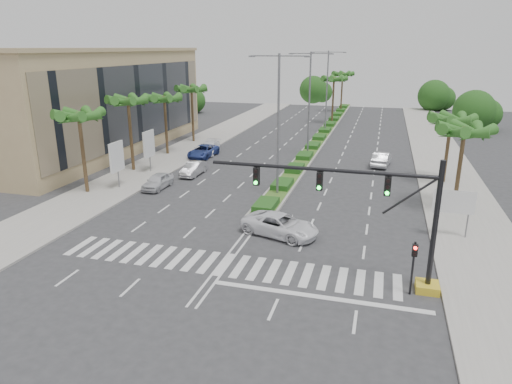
% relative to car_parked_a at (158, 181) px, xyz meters
% --- Properties ---
extents(ground, '(160.00, 160.00, 0.00)m').
position_rel_car_parked_a_xyz_m(ground, '(11.08, -13.00, -0.69)').
color(ground, '#333335').
rests_on(ground, ground).
extents(footpath_right, '(6.00, 120.00, 0.15)m').
position_rel_car_parked_a_xyz_m(footpath_right, '(26.28, 7.00, -0.61)').
color(footpath_right, gray).
rests_on(footpath_right, ground).
extents(footpath_left, '(6.00, 120.00, 0.15)m').
position_rel_car_parked_a_xyz_m(footpath_left, '(-4.12, 7.00, -0.61)').
color(footpath_left, gray).
rests_on(footpath_left, ground).
extents(median, '(2.20, 75.00, 0.20)m').
position_rel_car_parked_a_xyz_m(median, '(11.08, 32.00, -0.59)').
color(median, gray).
rests_on(median, ground).
extents(median_grass, '(1.80, 75.00, 0.04)m').
position_rel_car_parked_a_xyz_m(median_grass, '(11.08, 32.00, -0.47)').
color(median_grass, '#33581E').
rests_on(median_grass, median).
extents(building, '(12.00, 36.00, 12.00)m').
position_rel_car_parked_a_xyz_m(building, '(-14.92, 13.00, 5.31)').
color(building, tan).
rests_on(building, ground).
extents(signal_gantry, '(12.60, 1.20, 7.20)m').
position_rel_car_parked_a_xyz_m(signal_gantry, '(20.35, -13.00, 2.77)').
color(signal_gantry, gold).
rests_on(signal_gantry, ground).
extents(pedestrian_signal, '(0.28, 0.36, 3.00)m').
position_rel_car_parked_a_xyz_m(pedestrian_signal, '(21.68, -13.68, 1.35)').
color(pedestrian_signal, black).
rests_on(pedestrian_signal, ground).
extents(direction_sign, '(2.70, 0.11, 3.40)m').
position_rel_car_parked_a_xyz_m(direction_sign, '(24.58, -5.01, 1.76)').
color(direction_sign, slate).
rests_on(direction_sign, ground).
extents(billboard_near, '(0.18, 2.10, 4.35)m').
position_rel_car_parked_a_xyz_m(billboard_near, '(-3.42, -1.00, 2.27)').
color(billboard_near, slate).
rests_on(billboard_near, ground).
extents(billboard_far, '(0.18, 2.10, 4.35)m').
position_rel_car_parked_a_xyz_m(billboard_far, '(-3.42, 5.00, 2.27)').
color(billboard_far, slate).
rests_on(billboard_far, ground).
extents(palm_left_near, '(4.57, 4.68, 7.55)m').
position_rel_car_parked_a_xyz_m(palm_left_near, '(-5.42, -3.00, 6.00)').
color(palm_left_near, brown).
rests_on(palm_left_near, ground).
extents(palm_left_mid, '(4.57, 4.68, 7.95)m').
position_rel_car_parked_a_xyz_m(palm_left_mid, '(-5.42, 5.00, 6.39)').
color(palm_left_mid, brown).
rests_on(palm_left_mid, ground).
extents(palm_left_far, '(4.57, 4.68, 7.35)m').
position_rel_car_parked_a_xyz_m(palm_left_far, '(-5.42, 13.00, 5.81)').
color(palm_left_far, brown).
rests_on(palm_left_far, ground).
extents(palm_left_end, '(4.57, 4.68, 7.75)m').
position_rel_car_parked_a_xyz_m(palm_left_end, '(-5.42, 21.00, 6.19)').
color(palm_left_end, brown).
rests_on(palm_left_end, ground).
extents(palm_right_near, '(4.57, 4.68, 7.05)m').
position_rel_car_parked_a_xyz_m(palm_right_near, '(25.58, 1.00, 5.52)').
color(palm_right_near, brown).
rests_on(palm_right_near, ground).
extents(palm_right_far, '(4.57, 4.68, 6.75)m').
position_rel_car_parked_a_xyz_m(palm_right_far, '(25.58, 9.00, 5.22)').
color(palm_right_far, brown).
rests_on(palm_right_far, ground).
extents(palm_median_a, '(4.57, 4.68, 8.05)m').
position_rel_car_parked_a_xyz_m(palm_median_a, '(11.08, 42.00, 6.48)').
color(palm_median_a, brown).
rests_on(palm_median_a, ground).
extents(palm_median_b, '(4.57, 4.68, 8.05)m').
position_rel_car_parked_a_xyz_m(palm_median_b, '(11.08, 57.00, 6.48)').
color(palm_median_b, brown).
rests_on(palm_median_b, ground).
extents(streetlight_near, '(5.10, 0.25, 12.00)m').
position_rel_car_parked_a_xyz_m(streetlight_near, '(11.08, 1.00, 6.12)').
color(streetlight_near, slate).
rests_on(streetlight_near, ground).
extents(streetlight_mid, '(5.10, 0.25, 12.00)m').
position_rel_car_parked_a_xyz_m(streetlight_mid, '(11.08, 17.00, 6.12)').
color(streetlight_mid, slate).
rests_on(streetlight_mid, ground).
extents(streetlight_far, '(5.10, 0.25, 12.00)m').
position_rel_car_parked_a_xyz_m(streetlight_far, '(11.08, 33.00, 6.12)').
color(streetlight_far, slate).
rests_on(streetlight_far, ground).
extents(car_parked_a, '(1.69, 4.07, 1.38)m').
position_rel_car_parked_a_xyz_m(car_parked_a, '(0.00, 0.00, 0.00)').
color(car_parked_a, silver).
rests_on(car_parked_a, ground).
extents(car_parked_b, '(1.52, 4.17, 1.37)m').
position_rel_car_parked_a_xyz_m(car_parked_b, '(1.36, 5.18, -0.01)').
color(car_parked_b, '#A8A7AC').
rests_on(car_parked_b, ground).
extents(car_parked_c, '(2.60, 5.20, 1.41)m').
position_rel_car_parked_a_xyz_m(car_parked_c, '(-0.72, 12.92, 0.02)').
color(car_parked_c, '#2D408C').
rests_on(car_parked_c, ground).
extents(car_parked_d, '(2.52, 5.19, 1.46)m').
position_rel_car_parked_a_xyz_m(car_parked_d, '(-0.72, 14.86, 0.04)').
color(car_parked_d, white).
rests_on(car_parked_d, ground).
extents(car_crossing, '(5.93, 4.01, 1.51)m').
position_rel_car_parked_a_xyz_m(car_crossing, '(13.32, -7.71, 0.07)').
color(car_crossing, white).
rests_on(car_crossing, ground).
extents(car_right, '(2.27, 4.92, 1.56)m').
position_rel_car_parked_a_xyz_m(car_right, '(19.73, 14.32, 0.09)').
color(car_right, silver).
rests_on(car_right, ground).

